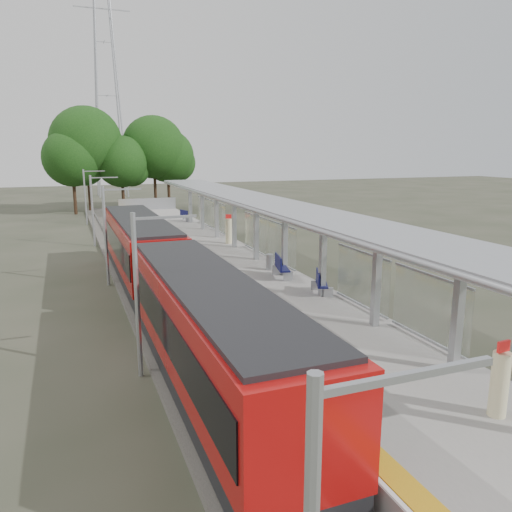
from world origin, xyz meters
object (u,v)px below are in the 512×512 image
at_px(bench_mid, 280,266).
at_px(bench_far, 185,215).
at_px(train, 164,275).
at_px(info_pillar_far, 229,231).
at_px(bench_near, 320,282).
at_px(info_pillar_near, 499,384).
at_px(litter_bin, 270,262).

relative_size(bench_mid, bench_far, 1.18).
relative_size(train, info_pillar_far, 13.87).
bearing_deg(train, bench_near, -14.18).
relative_size(bench_mid, info_pillar_far, 0.89).
xyz_separation_m(train, bench_near, (6.58, -1.66, -0.51)).
bearing_deg(info_pillar_near, bench_mid, 83.17).
distance_m(bench_far, info_pillar_far, 11.65).
relative_size(train, bench_mid, 15.50).
height_order(train, bench_mid, train).
distance_m(bench_far, info_pillar_near, 35.40).
distance_m(bench_far, litter_bin, 19.71).
bearing_deg(litter_bin, info_pillar_far, 87.69).
relative_size(bench_near, info_pillar_far, 0.79).
xyz_separation_m(bench_mid, info_pillar_far, (0.50, 9.86, 0.25)).
relative_size(train, info_pillar_near, 14.45).
xyz_separation_m(bench_near, bench_far, (-0.34, 24.66, -0.02)).
distance_m(bench_mid, litter_bin, 1.81).
bearing_deg(train, litter_bin, 27.78).
relative_size(info_pillar_near, info_pillar_far, 0.96).
xyz_separation_m(bench_far, info_pillar_near, (-0.60, -35.40, 0.31)).
bearing_deg(info_pillar_far, bench_mid, -72.72).
xyz_separation_m(bench_mid, bench_far, (0.19, 21.50, -0.09)).
distance_m(bench_mid, bench_far, 21.50).
xyz_separation_m(bench_near, info_pillar_near, (-0.94, -10.74, 0.28)).
bearing_deg(bench_near, bench_mid, 123.27).
relative_size(bench_mid, info_pillar_near, 0.93).
bearing_deg(bench_far, train, -119.30).
height_order(train, info_pillar_near, train).
bearing_deg(litter_bin, train, -152.22).
height_order(bench_mid, bench_far, bench_mid).
bearing_deg(info_pillar_near, bench_near, 79.88).
bearing_deg(bench_near, info_pillar_far, 113.96).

